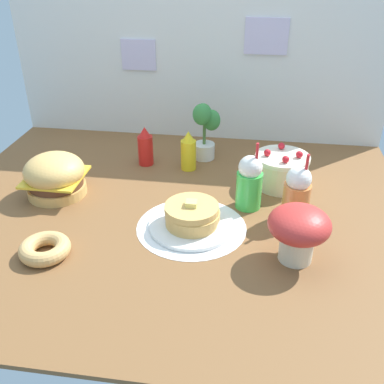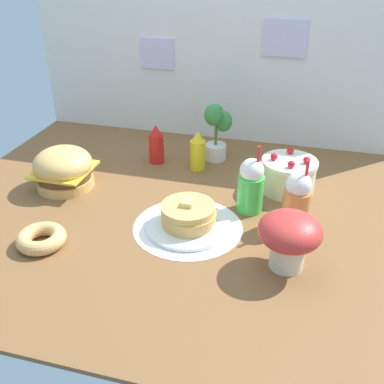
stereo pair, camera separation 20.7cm
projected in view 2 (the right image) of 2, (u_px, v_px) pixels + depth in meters
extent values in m
cube|color=brown|center=(171.00, 211.00, 2.14)|extent=(2.28, 1.88, 0.02)
cube|color=silver|center=(216.00, 57.00, 2.66)|extent=(2.28, 0.03, 1.02)
cube|color=silver|center=(157.00, 54.00, 2.72)|extent=(0.21, 0.01, 0.18)
cube|color=silver|center=(285.00, 38.00, 2.48)|extent=(0.25, 0.01, 0.20)
cylinder|color=white|center=(188.00, 227.00, 2.00)|extent=(0.49, 0.49, 0.00)
cylinder|color=#DBA859|center=(66.00, 182.00, 2.32)|extent=(0.29, 0.29, 0.05)
cylinder|color=#59331E|center=(64.00, 174.00, 2.30)|extent=(0.27, 0.27, 0.04)
cube|color=yellow|center=(64.00, 170.00, 2.28)|extent=(0.28, 0.28, 0.01)
ellipsoid|color=#E5B260|center=(63.00, 164.00, 2.27)|extent=(0.30, 0.30, 0.17)
cylinder|color=white|center=(188.00, 225.00, 2.00)|extent=(0.38, 0.38, 0.02)
cylinder|color=#E0AD5B|center=(188.00, 221.00, 1.98)|extent=(0.23, 0.23, 0.03)
cylinder|color=#E0AD5B|center=(189.00, 215.00, 1.97)|extent=(0.24, 0.24, 0.03)
cylinder|color=#E0AD5B|center=(188.00, 208.00, 1.95)|extent=(0.24, 0.24, 0.03)
cube|color=#F7E072|center=(188.00, 203.00, 1.94)|extent=(0.05, 0.05, 0.02)
cylinder|color=beige|center=(288.00, 177.00, 2.26)|extent=(0.27, 0.27, 0.15)
cylinder|color=#F4EACC|center=(290.00, 162.00, 2.22)|extent=(0.28, 0.28, 0.02)
sphere|color=red|center=(307.00, 160.00, 2.18)|extent=(0.04, 0.04, 0.04)
sphere|color=red|center=(290.00, 150.00, 2.27)|extent=(0.04, 0.04, 0.04)
sphere|color=red|center=(274.00, 157.00, 2.21)|extent=(0.04, 0.04, 0.04)
sphere|color=red|center=(291.00, 164.00, 2.13)|extent=(0.04, 0.04, 0.04)
cylinder|color=red|center=(156.00, 148.00, 2.54)|extent=(0.09, 0.09, 0.17)
cone|color=red|center=(156.00, 130.00, 2.49)|extent=(0.07, 0.07, 0.06)
cylinder|color=yellow|center=(198.00, 155.00, 2.47)|extent=(0.09, 0.09, 0.17)
cone|color=yellow|center=(198.00, 136.00, 2.41)|extent=(0.07, 0.07, 0.06)
cylinder|color=green|center=(250.00, 193.00, 2.09)|extent=(0.12, 0.12, 0.18)
sphere|color=white|center=(252.00, 170.00, 2.03)|extent=(0.11, 0.11, 0.11)
cylinder|color=red|center=(258.00, 164.00, 2.00)|extent=(0.01, 0.03, 0.18)
cylinder|color=orange|center=(296.00, 208.00, 1.97)|extent=(0.12, 0.12, 0.18)
sphere|color=white|center=(299.00, 185.00, 1.91)|extent=(0.11, 0.11, 0.11)
cylinder|color=red|center=(306.00, 178.00, 1.89)|extent=(0.01, 0.04, 0.18)
torus|color=tan|center=(41.00, 238.00, 1.87)|extent=(0.21, 0.21, 0.06)
torus|color=#8CCC8C|center=(41.00, 238.00, 1.87)|extent=(0.20, 0.20, 0.05)
cylinder|color=white|center=(216.00, 152.00, 2.60)|extent=(0.12, 0.12, 0.09)
cylinder|color=#4C7238|center=(216.00, 132.00, 2.53)|extent=(0.02, 0.02, 0.16)
ellipsoid|color=#38843D|center=(223.00, 121.00, 2.49)|extent=(0.10, 0.07, 0.12)
ellipsoid|color=#38843D|center=(216.00, 114.00, 2.52)|extent=(0.10, 0.07, 0.12)
ellipsoid|color=#38843D|center=(213.00, 115.00, 2.45)|extent=(0.10, 0.07, 0.12)
cylinder|color=beige|center=(287.00, 254.00, 1.74)|extent=(0.13, 0.13, 0.11)
ellipsoid|color=red|center=(290.00, 231.00, 1.68)|extent=(0.25, 0.25, 0.14)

